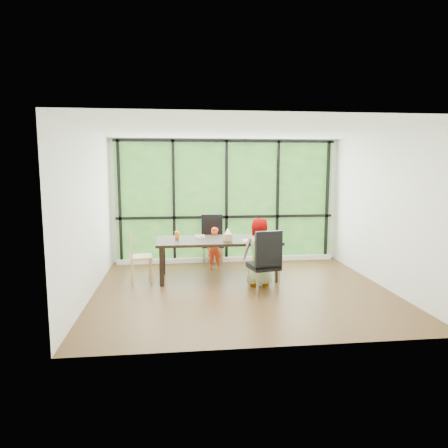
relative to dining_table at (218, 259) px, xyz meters
The scene contains 22 objects.
ground 0.97m from the dining_table, 68.54° to the right, with size 5.00×5.00×0.00m, color black.
back_wall 1.75m from the dining_table, 77.06° to the left, with size 5.00×5.00×0.00m, color silver.
foliage_backdrop 1.74m from the dining_table, 76.88° to the left, with size 4.80×0.02×2.65m, color #21511E.
window_mullions 1.70m from the dining_table, 76.51° to the left, with size 4.80×0.06×2.65m, color black, non-canonical shape.
window_sill 1.40m from the dining_table, 76.12° to the left, with size 4.80×0.12×0.10m, color silver.
dining_table is the anchor object (origin of this frame).
chair_window_leather 1.04m from the dining_table, 90.83° to the left, with size 0.46×0.46×1.08m, color black.
chair_interior_leather 1.22m from the dining_table, 56.86° to the right, with size 0.46×0.46×1.08m, color black.
chair_end_beech 1.44m from the dining_table, behind, with size 0.42×0.40×0.90m, color tan.
child_toddler 0.63m from the dining_table, 90.00° to the left, with size 0.32×0.21×0.88m, color #F4421B.
child_older 0.92m from the dining_table, 40.70° to the right, with size 0.60×0.39×1.22m, color slate.
placemat 0.79m from the dining_table, 20.23° to the right, with size 0.45×0.33×0.01m, color tan.
plate_far 0.56m from the dining_table, 143.90° to the left, with size 0.21×0.21×0.01m, color white.
plate_near 0.77m from the dining_table, 21.97° to the right, with size 0.27×0.27×0.02m, color white.
orange_cup 0.91m from the dining_table, 164.46° to the left, with size 0.08×0.08×0.13m, color orange.
green_cup 1.05m from the dining_table, 17.32° to the right, with size 0.08×0.08×0.12m, color #50B328.
tissue_box 0.50m from the dining_table, 48.13° to the right, with size 0.15×0.15×0.13m, color tan.
crepe_rolls_far 0.57m from the dining_table, 143.90° to the left, with size 0.20×0.12×0.04m, color tan, non-canonical shape.
crepe_rolls_near 0.79m from the dining_table, 21.97° to the right, with size 0.05×0.12×0.04m, color tan, non-canonical shape.
straw_white 0.96m from the dining_table, 164.46° to the left, with size 0.01×0.01×0.20m, color white.
straw_pink 1.09m from the dining_table, 17.32° to the right, with size 0.01×0.01×0.20m, color pink.
tissue 0.61m from the dining_table, 48.13° to the right, with size 0.12×0.12×0.11m, color white.
Camera 1 is at (-1.10, -6.70, 2.11)m, focal length 32.76 mm.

